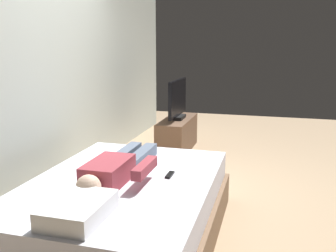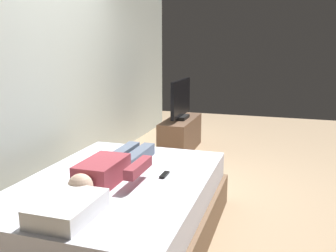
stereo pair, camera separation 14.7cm
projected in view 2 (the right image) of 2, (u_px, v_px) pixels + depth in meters
The scene contains 8 objects.
ground_plane at pixel (175, 200), 3.87m from camera, with size 10.00×10.00×0.00m, color tan.
back_wall at pixel (72, 62), 4.36m from camera, with size 6.40×0.10×2.80m, color silver.
bed at pixel (118, 210), 3.03m from camera, with size 2.06×1.49×0.54m.
pillow at pixel (68, 208), 2.30m from camera, with size 0.48×0.34×0.12m, color white.
person at pixel (112, 167), 3.00m from camera, with size 1.26×0.46×0.18m.
remote at pixel (164, 175), 3.04m from camera, with size 0.15×0.04×0.02m, color black.
tv_stand at pixel (181, 135), 5.62m from camera, with size 1.10×0.40×0.50m, color brown.
tv at pixel (181, 100), 5.51m from camera, with size 0.88×0.20×0.59m.
Camera 2 is at (-3.46, -1.02, 1.60)m, focal length 39.33 mm.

